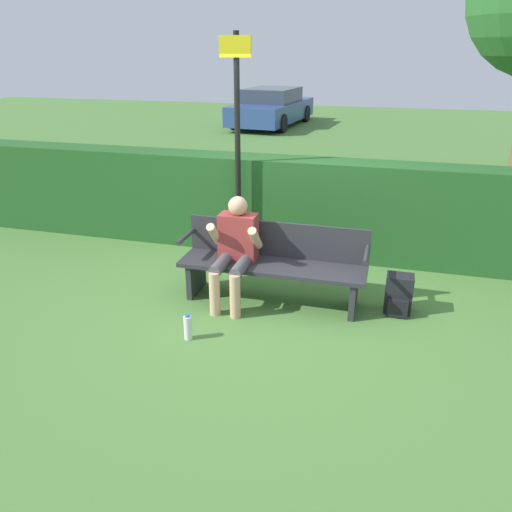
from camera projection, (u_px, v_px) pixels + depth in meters
ground_plane at (272, 301)px, 5.47m from camera, size 40.00×40.00×0.00m
hedge_back at (299, 207)px, 6.57m from camera, size 12.00×0.50×1.26m
park_bench at (274, 262)px, 5.36m from camera, size 1.99×0.50×0.83m
person_seated at (235, 246)px, 5.26m from camera, size 0.53×0.65×1.14m
backpack at (398, 295)px, 5.17m from camera, size 0.27×0.27×0.41m
water_bottle at (188, 327)px, 4.71m from camera, size 0.08×0.08×0.26m
signpost at (237, 139)px, 6.06m from camera, size 0.38×0.09×2.74m
parked_car at (272, 108)px, 17.54m from camera, size 2.23×4.64×1.28m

